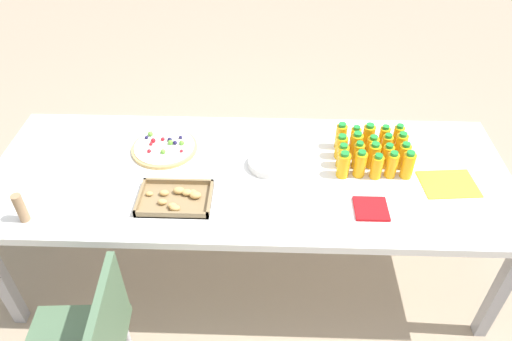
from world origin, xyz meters
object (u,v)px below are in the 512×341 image
Objects in this scene: fruit_pizza at (164,147)px; juice_bottle_19 at (343,165)px; juice_bottle_5 at (401,146)px; juice_bottle_4 at (341,136)px; juice_bottle_16 at (392,165)px; juice_bottle_13 at (358,155)px; juice_bottle_18 at (360,164)px; juice_bottle_15 at (408,165)px; juice_bottle_10 at (404,156)px; juice_bottle_14 at (342,156)px; juice_bottle_1 at (384,138)px; juice_bottle_3 at (355,138)px; juice_bottle_6 at (386,147)px; party_table at (250,180)px; juice_bottle_9 at (341,147)px; plate_stack at (269,163)px; juice_bottle_7 at (372,148)px; juice_bottle_11 at (387,156)px; juice_bottle_12 at (374,156)px; snack_tray at (176,198)px; napkin_stack at (371,209)px; juice_bottle_8 at (356,146)px; juice_bottle_0 at (398,138)px; cardboard_tube at (21,208)px; juice_bottle_2 at (368,137)px; juice_bottle_17 at (377,167)px.

juice_bottle_19 is at bearing 168.71° from fruit_pizza.
juice_bottle_4 is at bearing -14.11° from juice_bottle_5.
juice_bottle_4 is at bearing -45.42° from juice_bottle_16.
juice_bottle_13 is 0.07m from juice_bottle_18.
fruit_pizza is (0.99, -0.11, -0.06)m from juice_bottle_13.
juice_bottle_5 and juice_bottle_15 have the same top height.
juice_bottle_10 reaches higher than juice_bottle_14.
juice_bottle_1 is 0.97× the size of juice_bottle_16.
juice_bottle_5 reaches higher than fruit_pizza.
juice_bottle_18 is (0.15, 0.22, 0.00)m from juice_bottle_1.
juice_bottle_6 is at bearing 153.61° from juice_bottle_3.
juice_bottle_9 reaches higher than party_table.
juice_bottle_10 reaches higher than plate_stack.
juice_bottle_5 is 0.15m from juice_bottle_15.
juice_bottle_13 reaches higher than fruit_pizza.
juice_bottle_18 is (-0.53, 0.01, 0.12)m from party_table.
juice_bottle_16 reaches higher than juice_bottle_7.
plate_stack is (0.44, 0.01, -0.05)m from juice_bottle_13.
juice_bottle_7 is 0.88× the size of juice_bottle_15.
party_table is 19.05× the size of juice_bottle_11.
snack_tray is at bearing 16.66° from juice_bottle_12.
juice_bottle_12 is (-0.15, 0.07, 0.00)m from juice_bottle_9.
napkin_stack is at bearing 57.68° from juice_bottle_10.
juice_bottle_6 is at bearing -178.94° from juice_bottle_8.
napkin_stack is at bearing 157.64° from fruit_pizza.
juice_bottle_19 is (0.08, 0.07, -0.00)m from juice_bottle_13.
juice_bottle_9 is at bearing 44.10° from juice_bottle_3.
juice_bottle_0 is at bearing -117.65° from juice_bottle_11.
juice_bottle_14 is (0.30, 0.08, -0.01)m from juice_bottle_5.
cardboard_tube is (1.66, 0.35, 0.00)m from juice_bottle_16.
napkin_stack is (0.05, 0.46, -0.06)m from juice_bottle_2.
juice_bottle_10 is at bearing 166.25° from juice_bottle_9.
juice_bottle_14 is at bearing -163.57° from cardboard_tube.
juice_bottle_17 is at bearing 136.62° from juice_bottle_13.
party_table is 17.81× the size of cardboard_tube.
juice_bottle_3 is 0.17m from juice_bottle_14.
juice_bottle_19 is at bearing 88.19° from juice_bottle_9.
juice_bottle_19 is at bearing 14.14° from juice_bottle_10.
juice_bottle_6 is 0.23m from juice_bottle_9.
juice_bottle_17 reaches higher than fruit_pizza.
juice_bottle_11 is at bearing -128.41° from juice_bottle_17.
juice_bottle_4 reaches higher than juice_bottle_9.
juice_bottle_9 is at bearing 178.01° from fruit_pizza.
fruit_pizza is (0.99, -0.03, -0.06)m from juice_bottle_8.
fruit_pizza reaches higher than plate_stack.
juice_bottle_15 is at bearing 91.69° from juice_bottle_0.
juice_bottle_3 is at bearing 177.39° from juice_bottle_4.
juice_bottle_13 is at bearing 43.51° from juice_bottle_7.
juice_bottle_0 is at bearing -134.04° from juice_bottle_6.
juice_bottle_14 is at bearing 45.72° from juice_bottle_2.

